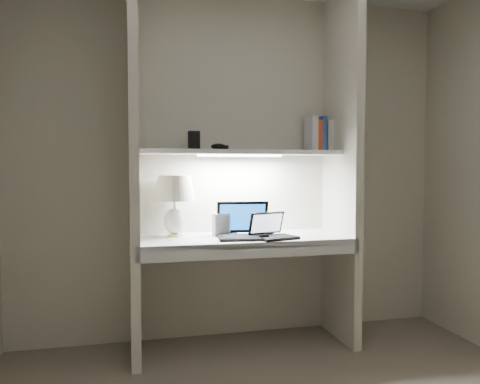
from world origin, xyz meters
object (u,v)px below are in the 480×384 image
object	(u,v)px
table_lamp	(174,195)
laptop_main	(244,229)
laptop_netbook	(272,232)
speaker	(221,225)
book_row	(323,135)

from	to	relation	value
table_lamp	laptop_main	distance (m)	0.53
table_lamp	laptop_main	size ratio (longest dim) A/B	1.09
table_lamp	laptop_netbook	distance (m)	0.71
laptop_netbook	speaker	xyz separation A→B (m)	(-0.31, 0.19, 0.04)
table_lamp	speaker	bearing A→B (deg)	-6.37
laptop_main	speaker	distance (m)	0.18
laptop_netbook	book_row	xyz separation A→B (m)	(0.48, 0.27, 0.67)
book_row	laptop_main	bearing A→B (deg)	-163.14
laptop_netbook	book_row	world-z (taller)	book_row
laptop_netbook	book_row	distance (m)	0.87
speaker	book_row	bearing A→B (deg)	0.35
table_lamp	speaker	size ratio (longest dim) A/B	2.73
laptop_main	book_row	distance (m)	0.95
laptop_main	laptop_netbook	bearing A→B (deg)	-16.53
laptop_netbook	speaker	distance (m)	0.37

